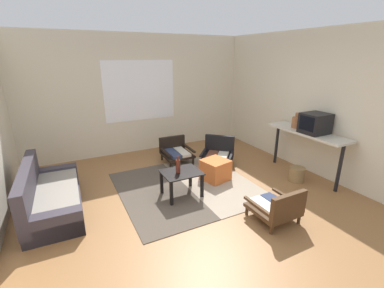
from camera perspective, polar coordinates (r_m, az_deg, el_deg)
The scene contains 15 objects.
ground_plane at distance 4.12m, azimuth 2.42°, elevation -14.01°, with size 7.80×7.80×0.00m, color olive.
far_wall_with_window at distance 6.36m, azimuth -11.31°, elevation 10.46°, with size 5.60×0.13×2.70m.
side_wall_right at distance 5.56m, azimuth 25.80°, elevation 7.82°, with size 0.12×6.60×2.70m, color beige.
area_rug at distance 4.75m, azimuth -1.26°, elevation -9.14°, with size 2.29×2.27×0.01m.
couch at distance 4.53m, azimuth -28.55°, elevation -9.96°, with size 0.79×1.76×0.72m.
coffee_table at distance 4.33m, azimuth -2.32°, elevation -7.11°, with size 0.62×0.50×0.43m.
armchair_by_window at distance 5.75m, azimuth -3.54°, elevation -1.48°, with size 0.61×0.65×0.51m.
armchair_striped_foreground at distance 3.92m, azimuth 18.00°, elevation -12.88°, with size 0.59×0.60×0.53m.
armchair_corner at distance 5.63m, azimuth 5.66°, elevation -1.90°, with size 0.87×0.87×0.59m.
ottoman_orange at distance 4.94m, azimuth 5.09°, elevation -5.63°, with size 0.44×0.44×0.39m, color #D1662D.
console_shelf at distance 5.34m, azimuth 23.69°, elevation 1.56°, with size 0.47×1.57×0.89m.
crt_television at distance 5.19m, azimuth 25.15°, elevation 4.09°, with size 0.45×0.40×0.36m.
clay_vase at distance 5.45m, azimuth 21.82°, elevation 4.46°, with size 0.19×0.19×0.30m.
glass_bottle at distance 4.23m, azimuth -3.05°, elevation -4.75°, with size 0.07×0.07×0.28m.
wicker_basket at distance 5.26m, azimuth 21.77°, elevation -6.12°, with size 0.28×0.28×0.27m, color olive.
Camera 1 is at (-1.73, -3.00, 2.22)m, focal length 24.57 mm.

